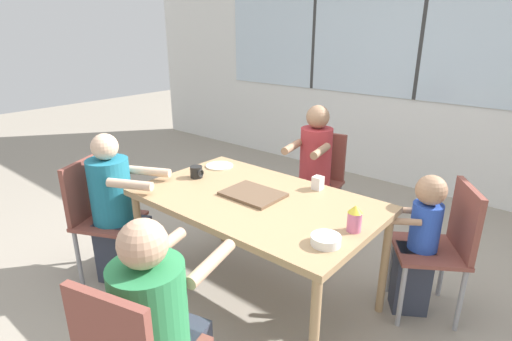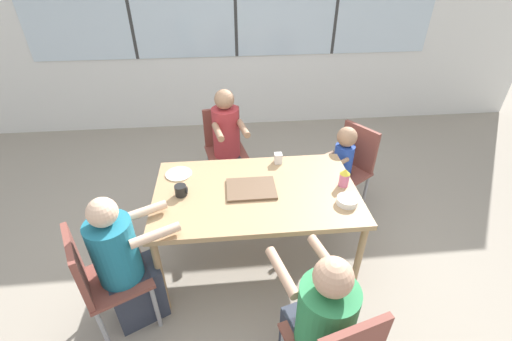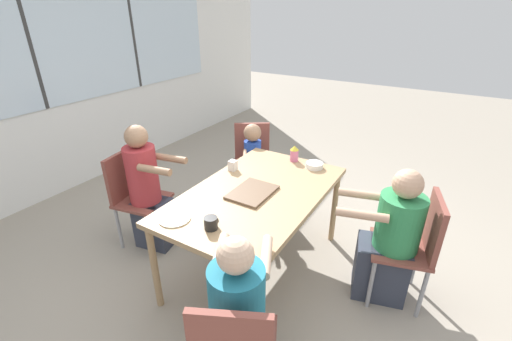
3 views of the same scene
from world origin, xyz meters
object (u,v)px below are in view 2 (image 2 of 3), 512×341
object	(u,v)px
chair_for_man_teal_shirt	(224,142)
person_woman_green_shirt	(319,329)
chair_for_man_blue_shirt	(99,276)
person_man_teal_shirt	(228,149)
person_man_blue_shirt	(127,269)
sippy_cup	(345,178)
chair_for_toddler	(351,162)
coffee_mug	(181,191)
milk_carton_small	(278,158)
person_toddler	(340,173)
bowl_white_shallow	(347,201)

from	to	relation	value
chair_for_man_teal_shirt	person_woman_green_shirt	size ratio (longest dim) A/B	0.82
chair_for_man_blue_shirt	person_man_teal_shirt	bearing A→B (deg)	124.32
person_man_blue_shirt	sippy_cup	xyz separation A→B (m)	(1.57, 0.43, 0.32)
chair_for_toddler	coffee_mug	world-z (taller)	chair_for_toddler
coffee_mug	person_woman_green_shirt	bearing A→B (deg)	-49.93
chair_for_man_teal_shirt	sippy_cup	world-z (taller)	sippy_cup
person_woman_green_shirt	milk_carton_small	size ratio (longest dim) A/B	12.13
person_man_blue_shirt	person_toddler	distance (m)	2.02
person_toddler	milk_carton_small	bearing A→B (deg)	73.67
person_man_blue_shirt	coffee_mug	world-z (taller)	person_man_blue_shirt
chair_for_man_teal_shirt	person_man_blue_shirt	size ratio (longest dim) A/B	0.81
person_woman_green_shirt	person_toddler	distance (m)	1.63
chair_for_man_teal_shirt	person_toddler	distance (m)	1.23
milk_carton_small	person_man_blue_shirt	bearing A→B (deg)	-144.41
coffee_mug	bowl_white_shallow	size ratio (longest dim) A/B	0.62
person_man_blue_shirt	coffee_mug	size ratio (longest dim) A/B	11.74
chair_for_man_blue_shirt	chair_for_man_teal_shirt	distance (m)	1.85
milk_carton_small	bowl_white_shallow	xyz separation A→B (m)	(0.41, -0.58, -0.02)
person_woman_green_shirt	sippy_cup	size ratio (longest dim) A/B	7.26
person_man_blue_shirt	bowl_white_shallow	bearing A→B (deg)	72.43
person_toddler	milk_carton_small	distance (m)	0.73
chair_for_man_blue_shirt	chair_for_man_teal_shirt	world-z (taller)	same
person_toddler	chair_for_toddler	bearing A→B (deg)	-90.00
chair_for_man_blue_shirt	sippy_cup	xyz separation A→B (m)	(1.72, 0.51, 0.29)
chair_for_man_teal_shirt	sippy_cup	xyz separation A→B (m)	(0.89, -1.15, 0.29)
person_woman_green_shirt	chair_for_man_blue_shirt	bearing A→B (deg)	145.73
person_woman_green_shirt	bowl_white_shallow	world-z (taller)	person_woman_green_shirt
chair_for_man_teal_shirt	milk_carton_small	distance (m)	0.94
chair_for_man_teal_shirt	sippy_cup	size ratio (longest dim) A/B	5.99
chair_for_man_blue_shirt	bowl_white_shallow	xyz separation A→B (m)	(1.68, 0.30, 0.24)
chair_for_man_teal_shirt	milk_carton_small	xyz separation A→B (m)	(0.45, -0.78, 0.26)
person_toddler	coffee_mug	world-z (taller)	person_toddler
chair_for_toddler	bowl_white_shallow	xyz separation A→B (m)	(-0.35, -0.85, 0.24)
person_toddler	sippy_cup	world-z (taller)	person_toddler
person_man_blue_shirt	sippy_cup	bearing A→B (deg)	79.53
person_man_teal_shirt	bowl_white_shallow	xyz separation A→B (m)	(0.82, -1.20, 0.23)
chair_for_man_teal_shirt	person_woman_green_shirt	distance (m)	2.17
person_toddler	coffee_mug	bearing A→B (deg)	78.57
bowl_white_shallow	chair_for_man_blue_shirt	bearing A→B (deg)	-169.96
chair_for_man_blue_shirt	sippy_cup	distance (m)	1.82
sippy_cup	bowl_white_shallow	world-z (taller)	sippy_cup
person_man_teal_shirt	bowl_white_shallow	world-z (taller)	person_man_teal_shirt
coffee_mug	sippy_cup	world-z (taller)	sippy_cup
person_woman_green_shirt	person_man_teal_shirt	size ratio (longest dim) A/B	0.92
chair_for_man_teal_shirt	chair_for_toddler	distance (m)	1.31
chair_for_man_blue_shirt	coffee_mug	bearing A→B (deg)	109.48
person_man_blue_shirt	sippy_cup	size ratio (longest dim) A/B	7.43
chair_for_toddler	coffee_mug	bearing A→B (deg)	79.61
chair_for_man_blue_shirt	sippy_cup	world-z (taller)	sippy_cup
chair_for_man_blue_shirt	bowl_white_shallow	distance (m)	1.72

